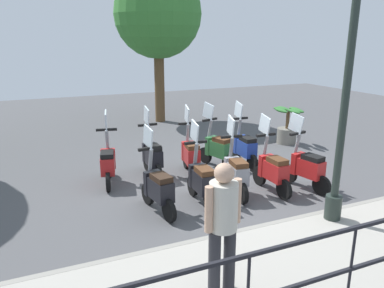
{
  "coord_description": "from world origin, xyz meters",
  "views": [
    {
      "loc": [
        -6.62,
        3.43,
        3.01
      ],
      "look_at": [
        0.2,
        0.5,
        0.9
      ],
      "focal_mm": 35.0,
      "sensor_mm": 36.0,
      "label": 1
    }
  ],
  "objects_px": {
    "scooter_near_1": "(272,169)",
    "scooter_near_2": "(236,172)",
    "scooter_near_0": "(306,167)",
    "tree_distant": "(158,15)",
    "scooter_far_4": "(108,163)",
    "potted_palm": "(287,129)",
    "scooter_far_3": "(152,156)",
    "lamp_post_near": "(344,111)",
    "pedestrian_distant": "(223,220)",
    "scooter_near_4": "(158,187)",
    "scooter_near_3": "(201,180)",
    "scooter_far_0": "(244,147)",
    "scooter_far_1": "(217,148)",
    "scooter_far_2": "(190,154)"
  },
  "relations": [
    {
      "from": "tree_distant",
      "to": "scooter_far_1",
      "type": "distance_m",
      "value": 6.41
    },
    {
      "from": "scooter_near_4",
      "to": "scooter_far_0",
      "type": "distance_m",
      "value": 3.13
    },
    {
      "from": "pedestrian_distant",
      "to": "scooter_near_1",
      "type": "height_order",
      "value": "pedestrian_distant"
    },
    {
      "from": "scooter_near_1",
      "to": "scooter_near_3",
      "type": "relative_size",
      "value": 1.0
    },
    {
      "from": "scooter_far_4",
      "to": "scooter_near_0",
      "type": "bearing_deg",
      "value": -104.07
    },
    {
      "from": "scooter_far_3",
      "to": "scooter_near_0",
      "type": "bearing_deg",
      "value": -126.24
    },
    {
      "from": "potted_palm",
      "to": "scooter_far_1",
      "type": "height_order",
      "value": "scooter_far_1"
    },
    {
      "from": "potted_palm",
      "to": "scooter_near_2",
      "type": "relative_size",
      "value": 0.69
    },
    {
      "from": "scooter_near_0",
      "to": "scooter_far_2",
      "type": "distance_m",
      "value": 2.52
    },
    {
      "from": "scooter_near_2",
      "to": "scooter_near_1",
      "type": "bearing_deg",
      "value": -92.98
    },
    {
      "from": "potted_palm",
      "to": "scooter_far_0",
      "type": "distance_m",
      "value": 2.57
    },
    {
      "from": "scooter_near_3",
      "to": "scooter_far_3",
      "type": "xyz_separation_m",
      "value": [
        1.77,
        0.39,
        0.0
      ]
    },
    {
      "from": "scooter_far_1",
      "to": "scooter_far_4",
      "type": "xyz_separation_m",
      "value": [
        -0.05,
        2.61,
        0.0
      ]
    },
    {
      "from": "pedestrian_distant",
      "to": "potted_palm",
      "type": "height_order",
      "value": "pedestrian_distant"
    },
    {
      "from": "potted_palm",
      "to": "lamp_post_near",
      "type": "bearing_deg",
      "value": 151.27
    },
    {
      "from": "scooter_near_2",
      "to": "scooter_far_3",
      "type": "distance_m",
      "value": 2.04
    },
    {
      "from": "scooter_far_1",
      "to": "potted_palm",
      "type": "bearing_deg",
      "value": -85.82
    },
    {
      "from": "lamp_post_near",
      "to": "pedestrian_distant",
      "type": "relative_size",
      "value": 2.56
    },
    {
      "from": "pedestrian_distant",
      "to": "scooter_near_0",
      "type": "xyz_separation_m",
      "value": [
        2.4,
        -3.2,
        -0.6
      ]
    },
    {
      "from": "lamp_post_near",
      "to": "scooter_far_0",
      "type": "xyz_separation_m",
      "value": [
        3.21,
        -0.24,
        -1.46
      ]
    },
    {
      "from": "lamp_post_near",
      "to": "tree_distant",
      "type": "height_order",
      "value": "tree_distant"
    },
    {
      "from": "scooter_near_4",
      "to": "scooter_near_1",
      "type": "bearing_deg",
      "value": -98.89
    },
    {
      "from": "scooter_near_1",
      "to": "scooter_near_2",
      "type": "distance_m",
      "value": 0.77
    },
    {
      "from": "scooter_near_1",
      "to": "scooter_near_3",
      "type": "distance_m",
      "value": 1.55
    },
    {
      "from": "pedestrian_distant",
      "to": "tree_distant",
      "type": "height_order",
      "value": "tree_distant"
    },
    {
      "from": "scooter_far_3",
      "to": "scooter_far_4",
      "type": "bearing_deg",
      "value": 95.37
    },
    {
      "from": "scooter_near_3",
      "to": "tree_distant",
      "type": "bearing_deg",
      "value": -10.95
    },
    {
      "from": "scooter_far_4",
      "to": "scooter_near_4",
      "type": "bearing_deg",
      "value": -149.64
    },
    {
      "from": "scooter_near_0",
      "to": "scooter_near_3",
      "type": "relative_size",
      "value": 1.0
    },
    {
      "from": "scooter_near_1",
      "to": "scooter_far_3",
      "type": "height_order",
      "value": "same"
    },
    {
      "from": "scooter_near_1",
      "to": "scooter_far_1",
      "type": "relative_size",
      "value": 1.0
    },
    {
      "from": "pedestrian_distant",
      "to": "scooter_far_4",
      "type": "xyz_separation_m",
      "value": [
        4.26,
        0.47,
        -0.6
      ]
    },
    {
      "from": "scooter_near_0",
      "to": "scooter_far_1",
      "type": "bearing_deg",
      "value": 16.86
    },
    {
      "from": "potted_palm",
      "to": "scooter_far_3",
      "type": "relative_size",
      "value": 0.69
    },
    {
      "from": "pedestrian_distant",
      "to": "scooter_far_1",
      "type": "relative_size",
      "value": 1.03
    },
    {
      "from": "scooter_far_0",
      "to": "scooter_far_2",
      "type": "relative_size",
      "value": 1.0
    },
    {
      "from": "scooter_near_0",
      "to": "scooter_near_1",
      "type": "distance_m",
      "value": 0.74
    },
    {
      "from": "lamp_post_near",
      "to": "scooter_near_4",
      "type": "xyz_separation_m",
      "value": [
        1.63,
        2.47,
        -1.46
      ]
    },
    {
      "from": "scooter_far_4",
      "to": "scooter_far_3",
      "type": "bearing_deg",
      "value": -71.8
    },
    {
      "from": "scooter_near_1",
      "to": "scooter_near_3",
      "type": "height_order",
      "value": "same"
    },
    {
      "from": "lamp_post_near",
      "to": "scooter_near_1",
      "type": "height_order",
      "value": "lamp_post_near"
    },
    {
      "from": "tree_distant",
      "to": "scooter_near_4",
      "type": "relative_size",
      "value": 3.47
    },
    {
      "from": "pedestrian_distant",
      "to": "tree_distant",
      "type": "xyz_separation_m",
      "value": [
        9.8,
        -2.54,
        2.7
      ]
    },
    {
      "from": "pedestrian_distant",
      "to": "scooter_near_3",
      "type": "relative_size",
      "value": 1.03
    },
    {
      "from": "pedestrian_distant",
      "to": "scooter_far_3",
      "type": "height_order",
      "value": "pedestrian_distant"
    },
    {
      "from": "lamp_post_near",
      "to": "scooter_far_3",
      "type": "bearing_deg",
      "value": 30.36
    },
    {
      "from": "tree_distant",
      "to": "scooter_far_4",
      "type": "xyz_separation_m",
      "value": [
        -5.53,
        3.01,
        -3.3
      ]
    },
    {
      "from": "tree_distant",
      "to": "scooter_far_3",
      "type": "height_order",
      "value": "tree_distant"
    },
    {
      "from": "scooter_near_1",
      "to": "scooter_far_0",
      "type": "height_order",
      "value": "same"
    },
    {
      "from": "scooter_near_2",
      "to": "scooter_far_2",
      "type": "height_order",
      "value": "same"
    }
  ]
}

